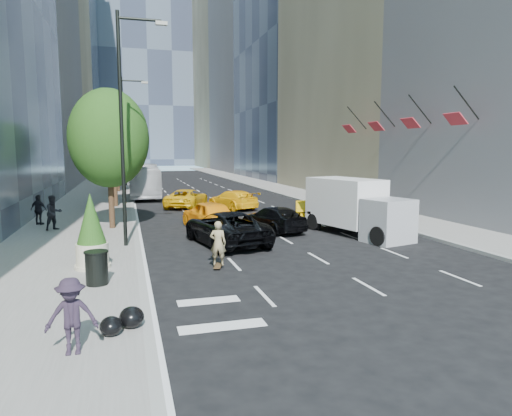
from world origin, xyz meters
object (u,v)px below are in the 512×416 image
object	(u,v)px
black_sedan_mercedes	(273,219)
planter_shrub	(91,233)
black_sedan_lincoln	(226,228)
box_truck	(356,207)
skateboarder	(218,246)
trash_can	(97,269)
city_bus	(144,180)

from	to	relation	value
black_sedan_mercedes	planter_shrub	world-z (taller)	planter_shrub
black_sedan_lincoln	planter_shrub	xyz separation A→B (m)	(-5.65, -3.47, 0.66)
box_truck	black_sedan_mercedes	bearing A→B (deg)	134.79
box_truck	planter_shrub	xyz separation A→B (m)	(-12.58, -3.94, -0.02)
skateboarder	black_sedan_lincoln	xyz separation A→B (m)	(1.20, 4.21, -0.06)
box_truck	skateboarder	bearing A→B (deg)	-164.47
box_truck	trash_can	distance (m)	13.78
black_sedan_mercedes	trash_can	distance (m)	11.98
black_sedan_mercedes	city_bus	world-z (taller)	city_bus
trash_can	skateboarder	bearing A→B (deg)	19.32
skateboarder	city_bus	size ratio (longest dim) A/B	0.15
trash_can	planter_shrub	distance (m)	2.35
black_sedan_lincoln	trash_can	xyz separation A→B (m)	(-5.37, -5.68, -0.11)
black_sedan_mercedes	box_truck	size ratio (longest dim) A/B	0.72
black_sedan_mercedes	trash_can	world-z (taller)	black_sedan_mercedes
black_sedan_mercedes	box_truck	xyz separation A→B (m)	(3.73, -2.22, 0.80)
skateboarder	trash_can	bearing A→B (deg)	38.30
city_bus	planter_shrub	size ratio (longest dim) A/B	4.07
black_sedan_mercedes	planter_shrub	size ratio (longest dim) A/B	1.69
skateboarder	trash_can	xyz separation A→B (m)	(-4.17, -1.46, -0.17)
black_sedan_lincoln	box_truck	distance (m)	6.98
skateboarder	city_bus	bearing A→B (deg)	-67.68
skateboarder	box_truck	distance (m)	9.41
box_truck	city_bus	bearing A→B (deg)	98.77
box_truck	trash_can	bearing A→B (deg)	-167.87
black_sedan_lincoln	city_bus	distance (m)	23.37
black_sedan_lincoln	city_bus	xyz separation A→B (m)	(-2.80, 23.19, 0.76)
trash_can	planter_shrub	size ratio (longest dim) A/B	0.38
black_sedan_mercedes	trash_can	xyz separation A→B (m)	(-8.57, -8.37, -0.00)
black_sedan_lincoln	box_truck	size ratio (longest dim) A/B	0.88
skateboarder	planter_shrub	world-z (taller)	planter_shrub
black_sedan_mercedes	black_sedan_lincoln	bearing A→B (deg)	25.15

